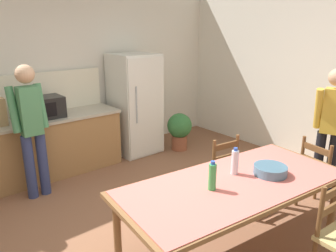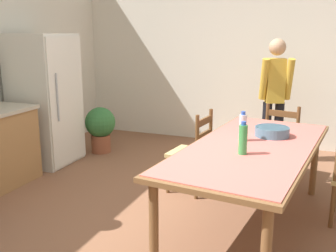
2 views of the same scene
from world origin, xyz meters
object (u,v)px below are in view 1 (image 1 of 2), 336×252
microwave (44,107)px  dining_table (234,188)px  person_by_table (330,125)px  potted_plant (179,129)px  bottle_off_centre (235,162)px  chair_head_end (320,176)px  serving_bowl (270,170)px  chair_side_far_right (217,170)px  refrigerator (135,104)px  person_at_counter (31,125)px  bottle_near_centre (212,177)px

microwave → dining_table: (0.70, -2.88, -0.34)m
person_by_table → potted_plant: size_ratio=2.47×
bottle_off_centre → chair_head_end: (1.28, -0.27, -0.45)m
serving_bowl → chair_side_far_right: size_ratio=0.35×
refrigerator → chair_side_far_right: size_ratio=1.88×
bottle_off_centre → chair_side_far_right: size_ratio=0.30×
serving_bowl → potted_plant: bearing=66.6°
dining_table → chair_side_far_right: chair_side_far_right is taller
dining_table → bottle_off_centre: 0.26m
person_at_counter → potted_plant: size_ratio=2.57×
microwave → person_by_table: bearing=-46.8°
person_by_table → bottle_near_centre: bearing=-18.5°
chair_head_end → person_at_counter: bearing=56.1°
chair_side_far_right → chair_head_end: bearing=139.4°
dining_table → person_by_table: person_by_table is taller
chair_side_far_right → person_by_table: 1.61m
bottle_off_centre → person_at_counter: person_at_counter is taller
microwave → bottle_near_centre: bearing=-81.7°
microwave → potted_plant: 2.32m
bottle_near_centre → person_at_counter: bearing=108.4°
bottle_off_centre → person_by_table: bearing=-2.0°
bottle_near_centre → person_by_table: (2.24, 0.02, 0.04)m
dining_table → chair_head_end: chair_head_end is taller
bottle_near_centre → chair_head_end: 1.75m
chair_head_end → person_at_counter: size_ratio=0.53×
dining_table → chair_side_far_right: (0.59, 0.73, -0.25)m
chair_head_end → bottle_off_centre: bearing=89.9°
refrigerator → potted_plant: 0.90m
bottle_off_centre → person_at_counter: size_ratio=0.16×
bottle_off_centre → person_at_counter: bearing=117.7°
serving_bowl → microwave: bearing=109.7°
refrigerator → dining_table: bearing=-106.4°
chair_head_end → person_by_table: bearing=-58.0°
bottle_off_centre → refrigerator: bearing=75.4°
bottle_near_centre → bottle_off_centre: size_ratio=1.00×
chair_side_far_right → person_by_table: size_ratio=0.55×
refrigerator → potted_plant: bearing=-33.7°
person_at_counter → serving_bowl: bearing=-149.9°
microwave → chair_side_far_right: bearing=-59.1°
dining_table → potted_plant: (1.49, 2.43, -0.31)m
chair_head_end → person_by_table: (0.56, 0.21, 0.48)m
serving_bowl → refrigerator: bearing=81.2°
person_at_counter → person_by_table: size_ratio=1.04×
refrigerator → chair_side_far_right: (-0.25, -2.13, -0.41)m
chair_head_end → serving_bowl: bearing=99.7°
potted_plant → serving_bowl: bearing=-113.4°
bottle_off_centre → microwave: bearing=106.5°
microwave → dining_table: bearing=-76.4°
serving_bowl → chair_side_far_right: 0.95m
refrigerator → serving_bowl: 3.02m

